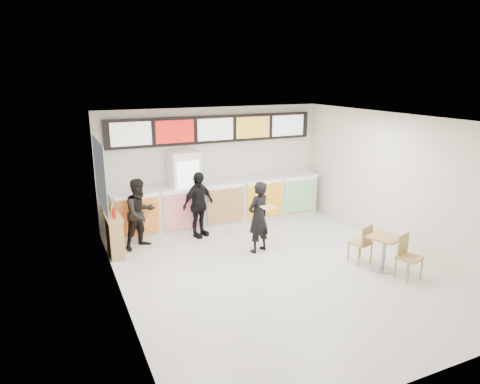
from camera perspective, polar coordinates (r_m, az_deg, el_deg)
floor at (r=8.72m, az=5.10°, el=-10.45°), size 7.00×7.00×0.00m
ceiling at (r=7.89m, az=5.62°, el=9.57°), size 7.00×7.00×0.00m
wall_back at (r=11.26m, az=-3.48°, el=3.61°), size 6.00×0.00×6.00m
wall_left at (r=7.24m, az=-15.84°, el=-3.65°), size 0.00×7.00×7.00m
wall_right at (r=9.97m, az=20.53°, el=1.11°), size 0.00×7.00×7.00m
service_counter at (r=11.12m, az=-2.65°, el=-1.46°), size 5.56×0.77×1.14m
menu_board at (r=11.03m, az=-3.39°, el=8.37°), size 5.50×0.14×0.70m
drinks_fridge at (r=10.72m, az=-7.35°, el=0.17°), size 0.70×0.67×2.00m
mirror_panel at (r=9.52m, az=-18.19°, el=2.24°), size 0.01×2.00×1.50m
customer_main at (r=9.32m, az=2.47°, el=-3.36°), size 0.68×0.56×1.59m
customer_left at (r=9.80m, az=-13.17°, el=-2.81°), size 0.96×0.87×1.60m
customer_mid at (r=10.23m, az=-5.57°, el=-1.69°), size 1.01×0.75×1.60m
pizza_slice at (r=8.83m, az=3.81°, el=-2.00°), size 0.36×0.36×0.02m
cafe_table at (r=9.00m, az=18.67°, el=-6.91°), size 0.85×1.51×0.85m
condiment_ledge at (r=9.63m, az=-16.35°, el=-5.55°), size 0.32×0.79×1.06m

